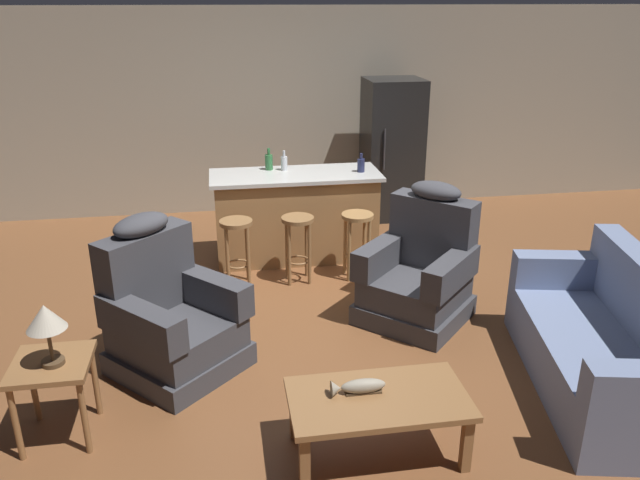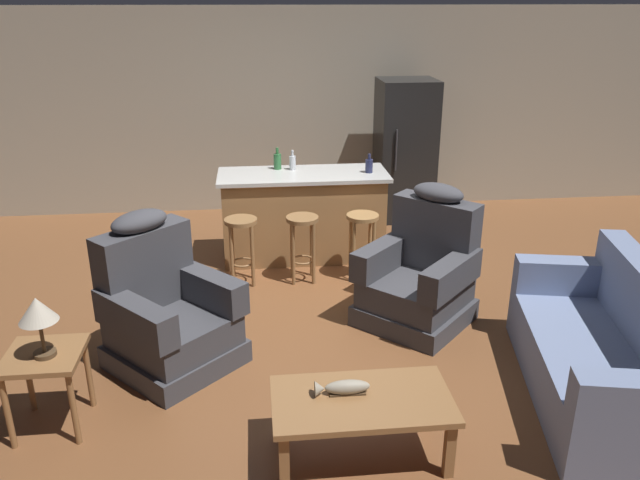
% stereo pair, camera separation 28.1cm
% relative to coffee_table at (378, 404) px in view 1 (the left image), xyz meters
% --- Properties ---
extents(ground_plane, '(12.00, 12.00, 0.00)m').
position_rel_coffee_table_xyz_m(ground_plane, '(-0.09, 1.91, -0.36)').
color(ground_plane, brown).
extents(back_wall, '(12.00, 0.05, 2.60)m').
position_rel_coffee_table_xyz_m(back_wall, '(-0.09, 5.03, 0.94)').
color(back_wall, '#A89E89').
rests_on(back_wall, ground_plane).
extents(coffee_table, '(1.10, 0.60, 0.42)m').
position_rel_coffee_table_xyz_m(coffee_table, '(0.00, 0.00, 0.00)').
color(coffee_table, olive).
rests_on(coffee_table, ground_plane).
extents(fish_figurine, '(0.34, 0.10, 0.10)m').
position_rel_coffee_table_xyz_m(fish_figurine, '(-0.12, 0.06, 0.10)').
color(fish_figurine, '#4C3823').
rests_on(fish_figurine, coffee_table).
extents(couch, '(1.21, 2.03, 0.94)m').
position_rel_coffee_table_xyz_m(couch, '(1.81, 0.43, -0.02)').
color(couch, '#707FA3').
rests_on(couch, ground_plane).
extents(recliner_near_lamp, '(1.19, 1.19, 1.20)m').
position_rel_coffee_table_xyz_m(recliner_near_lamp, '(-1.32, 1.24, 0.06)').
color(recliner_near_lamp, '#3D3D42').
rests_on(recliner_near_lamp, ground_plane).
extents(recliner_near_island, '(1.19, 1.19, 1.20)m').
position_rel_coffee_table_xyz_m(recliner_near_island, '(0.81, 1.71, 0.06)').
color(recliner_near_island, '#3D3D42').
rests_on(recliner_near_island, ground_plane).
extents(end_table, '(0.48, 0.48, 0.56)m').
position_rel_coffee_table_xyz_m(end_table, '(-1.99, 0.50, 0.10)').
color(end_table, olive).
rests_on(end_table, ground_plane).
extents(table_lamp, '(0.24, 0.24, 0.41)m').
position_rel_coffee_table_xyz_m(table_lamp, '(-1.97, 0.46, 0.50)').
color(table_lamp, '#4C3823').
rests_on(table_lamp, end_table).
extents(kitchen_island, '(1.80, 0.70, 0.95)m').
position_rel_coffee_table_xyz_m(kitchen_island, '(-0.09, 3.26, 0.11)').
color(kitchen_island, '#9E7042').
rests_on(kitchen_island, ground_plane).
extents(bar_stool_left, '(0.32, 0.32, 0.68)m').
position_rel_coffee_table_xyz_m(bar_stool_left, '(-0.75, 2.63, 0.11)').
color(bar_stool_left, olive).
rests_on(bar_stool_left, ground_plane).
extents(bar_stool_middle, '(0.32, 0.32, 0.68)m').
position_rel_coffee_table_xyz_m(bar_stool_middle, '(-0.15, 2.63, 0.11)').
color(bar_stool_middle, olive).
rests_on(bar_stool_middle, ground_plane).
extents(bar_stool_right, '(0.32, 0.32, 0.68)m').
position_rel_coffee_table_xyz_m(bar_stool_right, '(0.45, 2.63, 0.11)').
color(bar_stool_right, '#A87A47').
rests_on(bar_stool_right, ground_plane).
extents(refrigerator, '(0.70, 0.69, 1.76)m').
position_rel_coffee_table_xyz_m(refrigerator, '(1.29, 4.46, 0.52)').
color(refrigerator, black).
rests_on(refrigerator, ground_plane).
extents(bottle_tall_green, '(0.08, 0.08, 0.20)m').
position_rel_coffee_table_xyz_m(bottle_tall_green, '(0.61, 3.21, 0.66)').
color(bottle_tall_green, '#23284C').
rests_on(bottle_tall_green, kitchen_island).
extents(bottle_short_amber, '(0.08, 0.08, 0.24)m').
position_rel_coffee_table_xyz_m(bottle_short_amber, '(-0.35, 3.45, 0.68)').
color(bottle_short_amber, '#2D6B38').
rests_on(bottle_short_amber, kitchen_island).
extents(bottle_wine_dark, '(0.07, 0.07, 0.21)m').
position_rel_coffee_table_xyz_m(bottle_wine_dark, '(-0.19, 3.41, 0.67)').
color(bottle_wine_dark, silver).
rests_on(bottle_wine_dark, kitchen_island).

